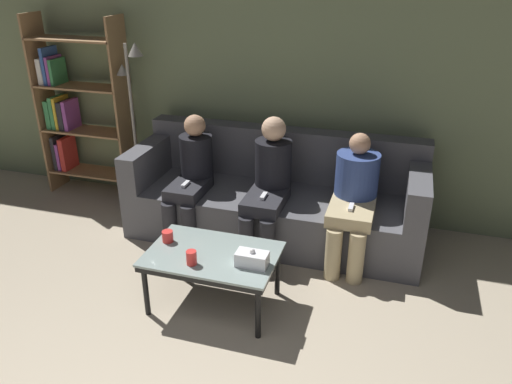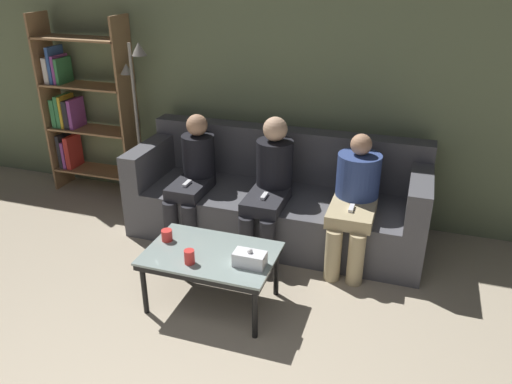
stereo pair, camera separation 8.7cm
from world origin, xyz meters
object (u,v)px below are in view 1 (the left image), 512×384
at_px(bookshelf, 74,111).
at_px(seated_person_mid_left, 269,182).
at_px(coffee_table, 213,258).
at_px(tissue_box, 252,259).
at_px(cup_near_left, 168,236).
at_px(cup_near_right, 191,258).
at_px(seated_person_left_end, 192,175).
at_px(standing_lamp, 134,110).
at_px(couch, 276,200).
at_px(seated_person_mid_right, 354,195).

xyz_separation_m(bookshelf, seated_person_mid_left, (2.27, -0.53, -0.29)).
bearing_deg(coffee_table, tissue_box, -11.64).
xyz_separation_m(coffee_table, tissue_box, (0.32, -0.07, 0.10)).
xyz_separation_m(coffee_table, cup_near_left, (-0.38, 0.05, 0.09)).
relative_size(cup_near_right, seated_person_mid_left, 0.09).
relative_size(cup_near_left, cup_near_right, 0.84).
height_order(bookshelf, seated_person_left_end, bookshelf).
relative_size(cup_near_left, seated_person_left_end, 0.08).
distance_m(standing_lamp, seated_person_mid_left, 1.58).
height_order(bookshelf, standing_lamp, bookshelf).
bearing_deg(coffee_table, cup_near_left, 171.67).
bearing_deg(standing_lamp, couch, -6.01).
distance_m(couch, bookshelf, 2.36).
bearing_deg(seated_person_mid_right, cup_near_left, -144.20).
height_order(bookshelf, seated_person_mid_right, bookshelf).
height_order(cup_near_right, seated_person_mid_right, seated_person_mid_right).
xyz_separation_m(cup_near_left, seated_person_left_end, (-0.19, 0.90, 0.10)).
xyz_separation_m(cup_near_right, seated_person_mid_left, (0.24, 1.12, 0.12)).
distance_m(coffee_table, cup_near_right, 0.21).
relative_size(cup_near_right, tissue_box, 0.47).
relative_size(tissue_box, seated_person_mid_left, 0.19).
xyz_separation_m(cup_near_left, tissue_box, (0.69, -0.12, 0.01)).
relative_size(cup_near_left, tissue_box, 0.39).
bearing_deg(seated_person_left_end, seated_person_mid_right, 0.21).
bearing_deg(seated_person_mid_left, bookshelf, 166.77).
height_order(cup_near_left, standing_lamp, standing_lamp).
bearing_deg(bookshelf, tissue_box, -32.46).
relative_size(couch, coffee_table, 2.81).
bearing_deg(bookshelf, cup_near_left, -39.34).
distance_m(seated_person_left_end, seated_person_mid_right, 1.44).
bearing_deg(seated_person_mid_right, seated_person_mid_left, -179.54).
relative_size(bookshelf, seated_person_left_end, 1.69).
bearing_deg(seated_person_mid_left, standing_lamp, 165.09).
relative_size(cup_near_left, standing_lamp, 0.05).
relative_size(coffee_table, standing_lamp, 0.56).
distance_m(tissue_box, seated_person_left_end, 1.35).
bearing_deg(cup_near_left, coffee_table, -8.33).
height_order(cup_near_right, seated_person_left_end, seated_person_left_end).
bearing_deg(cup_near_left, standing_lamp, 126.28).
bearing_deg(seated_person_mid_right, seated_person_left_end, -179.79).
distance_m(bookshelf, seated_person_left_end, 1.67).
bearing_deg(cup_near_right, bookshelf, 140.85).
bearing_deg(cup_near_right, standing_lamp, 129.22).
bearing_deg(seated_person_mid_left, coffee_table, -99.17).
height_order(tissue_box, standing_lamp, standing_lamp).
bearing_deg(couch, coffee_table, -97.36).
xyz_separation_m(cup_near_left, seated_person_mid_left, (0.53, 0.90, 0.13)).
height_order(standing_lamp, seated_person_left_end, standing_lamp).
bearing_deg(couch, seated_person_mid_left, -90.00).
height_order(couch, cup_near_left, couch).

